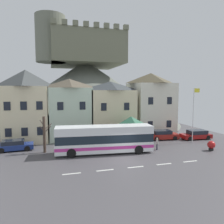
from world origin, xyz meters
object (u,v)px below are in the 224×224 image
(townhouse_02, at_px, (111,109))
(parked_car_01, at_px, (196,135))
(townhouse_00, at_px, (26,105))
(flagpole, at_px, (194,111))
(public_bench, at_px, (135,136))
(bare_tree_00, at_px, (44,134))
(harbour_buoy, at_px, (211,145))
(pedestrian_01, at_px, (141,138))
(townhouse_01, at_px, (70,109))
(bus_shelter, at_px, (131,121))
(parked_car_02, at_px, (163,135))
(transit_bus, at_px, (104,139))
(parked_car_00, at_px, (14,145))
(townhouse_03, at_px, (150,103))
(hilltop_castle, at_px, (85,89))
(pedestrian_00, at_px, (157,144))

(townhouse_02, bearing_deg, parked_car_01, -24.19)
(townhouse_00, relative_size, flagpole, 1.34)
(public_bench, xyz_separation_m, bare_tree_00, (-12.76, -3.53, 1.72))
(townhouse_00, height_order, harbour_buoy, townhouse_00)
(pedestrian_01, bearing_deg, bare_tree_00, -178.40)
(townhouse_01, xyz_separation_m, public_bench, (9.20, -3.26, -4.01))
(public_bench, distance_m, harbour_buoy, 10.52)
(townhouse_00, distance_m, townhouse_01, 6.17)
(townhouse_00, relative_size, parked_car_01, 2.23)
(townhouse_00, height_order, bus_shelter, townhouse_00)
(parked_car_02, bearing_deg, flagpole, -34.43)
(transit_bus, xyz_separation_m, public_bench, (6.08, 5.63, -1.12))
(transit_bus, relative_size, harbour_buoy, 9.61)
(townhouse_01, relative_size, pedestrian_01, 5.53)
(townhouse_01, xyz_separation_m, parked_car_00, (-7.10, -4.85, -3.86))
(townhouse_02, height_order, parked_car_00, townhouse_02)
(townhouse_00, xyz_separation_m, pedestrian_01, (14.89, -7.02, -4.19))
(parked_car_00, bearing_deg, bare_tree_00, -32.33)
(townhouse_03, xyz_separation_m, harbour_buoy, (2.28, -11.98, -4.41))
(townhouse_00, bearing_deg, bare_tree_00, -70.86)
(pedestrian_01, xyz_separation_m, bare_tree_00, (-12.34, -0.35, 1.30))
(public_bench, bearing_deg, transit_bus, -137.22)
(public_bench, bearing_deg, hilltop_castle, 102.13)
(harbour_buoy, height_order, bare_tree_00, bare_tree_00)
(transit_bus, distance_m, parked_car_01, 15.36)
(townhouse_03, xyz_separation_m, public_bench, (-4.27, -3.74, -4.59))
(townhouse_00, distance_m, transit_bus, 13.67)
(townhouse_00, xyz_separation_m, townhouse_02, (12.39, -0.86, -0.77))
(hilltop_castle, distance_m, public_bench, 21.24)
(parked_car_01, distance_m, flagpole, 4.43)
(pedestrian_00, height_order, harbour_buoy, pedestrian_00)
(townhouse_00, distance_m, parked_car_02, 20.44)
(public_bench, bearing_deg, parked_car_00, -174.42)
(pedestrian_01, height_order, bare_tree_00, bare_tree_00)
(townhouse_02, distance_m, parked_car_01, 13.46)
(transit_bus, bearing_deg, pedestrian_00, 1.49)
(townhouse_00, bearing_deg, transit_bus, -45.70)
(transit_bus, xyz_separation_m, harbour_buoy, (12.63, -2.61, -0.94))
(parked_car_02, distance_m, flagpole, 5.53)
(hilltop_castle, xyz_separation_m, bus_shelter, (2.76, -21.70, -4.54))
(parked_car_00, xyz_separation_m, public_bench, (16.30, 1.59, -0.15))
(townhouse_02, xyz_separation_m, parked_car_01, (11.81, -5.31, -3.66))
(parked_car_01, bearing_deg, townhouse_03, -48.82)
(townhouse_00, height_order, pedestrian_01, townhouse_00)
(parked_car_01, xyz_separation_m, bare_tree_00, (-21.65, -1.19, 1.54))
(parked_car_01, distance_m, bare_tree_00, 21.73)
(townhouse_03, xyz_separation_m, bare_tree_00, (-17.03, -7.27, -2.87))
(bus_shelter, bearing_deg, townhouse_00, 156.73)
(parked_car_00, xyz_separation_m, pedestrian_01, (15.88, -1.59, 0.27))
(townhouse_01, relative_size, parked_car_02, 2.02)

